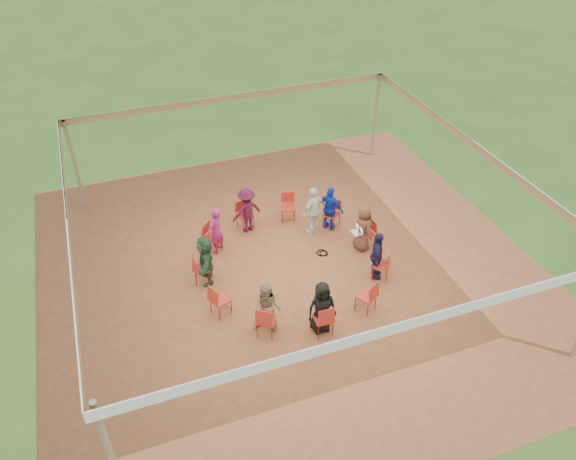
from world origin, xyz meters
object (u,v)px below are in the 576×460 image
object	(u,v)px
person_seated_4	(206,260)
standing_person	(314,211)
chair_7	(266,320)
chair_6	(220,300)
laptop	(358,230)
chair_0	(366,234)
chair_5	(202,268)
chair_2	(288,208)
person_seated_3	(216,231)
person_seated_7	(377,256)
chair_4	(213,237)
chair_10	(380,264)
chair_9	(366,296)
chair_1	(332,214)
person_seated_6	(322,307)
cable_coil	(322,253)
person_seated_2	(247,210)
chair_8	(323,319)
person_seated_1	(330,209)
person_seated_5	(268,309)
chair_3	(245,216)
person_seated_0	(363,228)

from	to	relation	value
person_seated_4	standing_person	size ratio (longest dim) A/B	0.93
chair_7	person_seated_4	size ratio (longest dim) A/B	0.63
chair_6	laptop	size ratio (longest dim) A/B	2.59
chair_0	standing_person	size ratio (longest dim) A/B	0.59
chair_5	chair_6	distance (m)	1.33
chair_2	person_seated_3	bearing A→B (deg)	35.05
chair_6	person_seated_7	xyz separation A→B (m)	(4.19, -0.09, 0.27)
chair_4	chair_10	xyz separation A→B (m)	(3.85, -2.66, 0.00)
chair_9	person_seated_7	world-z (taller)	person_seated_7
chair_1	person_seated_6	world-z (taller)	person_seated_6
chair_6	cable_coil	distance (m)	3.54
chair_1	person_seated_2	world-z (taller)	person_seated_2
chair_8	person_seated_1	world-z (taller)	person_seated_1
person_seated_5	person_seated_7	world-z (taller)	same
chair_6	chair_8	size ratio (longest dim) A/B	1.00
chair_3	cable_coil	bearing A→B (deg)	116.87
laptop	person_seated_4	bearing A→B (deg)	81.51
chair_6	chair_9	size ratio (longest dim) A/B	1.00
person_seated_6	person_seated_3	bearing A→B (deg)	114.55
chair_5	person_seated_3	bearing A→B (deg)	158.57
chair_0	chair_9	bearing A→B (deg)	147.27
standing_person	laptop	xyz separation A→B (m)	(0.85, -1.18, -0.10)
chair_5	person_seated_6	distance (m)	3.49
chair_2	chair_3	world-z (taller)	same
chair_3	chair_10	distance (m)	4.30
person_seated_4	laptop	xyz separation A→B (m)	(4.28, -0.16, -0.05)
chair_2	chair_8	distance (m)	4.68
chair_2	person_seated_5	distance (m)	4.57
chair_7	chair_2	bearing A→B (deg)	98.18
laptop	chair_6	bearing A→B (deg)	98.70
chair_3	chair_8	world-z (taller)	same
chair_5	standing_person	xyz separation A→B (m)	(3.54, 1.00, 0.32)
chair_1	cable_coil	size ratio (longest dim) A/B	2.81
person_seated_1	person_seated_5	bearing A→B (deg)	98.18
chair_1	chair_7	bearing A→B (deg)	98.18
standing_person	chair_0	bearing A→B (deg)	109.65
person_seated_1	person_seated_6	distance (m)	4.08
chair_3	chair_7	distance (m)	4.30
person_seated_2	person_seated_6	world-z (taller)	same
person_seated_1	person_seated_4	world-z (taller)	same
person_seated_4	standing_person	distance (m)	3.57
person_seated_0	standing_person	bearing A→B (deg)	34.70
person_seated_6	chair_4	bearing A→B (deg)	115.23
laptop	person_seated_3	bearing A→B (deg)	64.48
chair_0	person_seated_4	distance (m)	4.57
person_seated_4	chair_8	bearing A→B (deg)	47.80
chair_1	chair_7	size ratio (longest dim) A/B	1.00
chair_2	chair_7	size ratio (longest dim) A/B	1.00
person_seated_4	cable_coil	distance (m)	3.37
chair_1	chair_7	distance (m)	4.68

